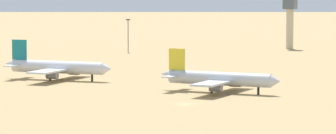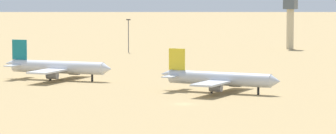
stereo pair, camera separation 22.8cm
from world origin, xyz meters
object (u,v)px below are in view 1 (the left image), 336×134
object	(u,v)px
parked_jet_yellow_3	(218,79)
control_tower	(290,18)
parked_jet_teal_2	(57,67)
light_pole_mid	(128,33)

from	to	relation	value
parked_jet_yellow_3	control_tower	world-z (taller)	control_tower
parked_jet_teal_2	parked_jet_yellow_3	xyz separation A→B (m)	(55.69, -9.10, -0.17)
parked_jet_teal_2	light_pole_mid	bearing A→B (deg)	103.34
control_tower	light_pole_mid	distance (m)	73.94
parked_jet_teal_2	control_tower	world-z (taller)	control_tower
parked_jet_yellow_3	light_pole_mid	bearing A→B (deg)	127.48
control_tower	light_pole_mid	world-z (taller)	control_tower
parked_jet_teal_2	control_tower	distance (m)	162.47
parked_jet_yellow_3	light_pole_mid	xyz separation A→B (m)	(-91.92, 120.08, 4.49)
parked_jet_yellow_3	control_tower	xyz separation A→B (m)	(-37.91, 170.29, 9.96)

